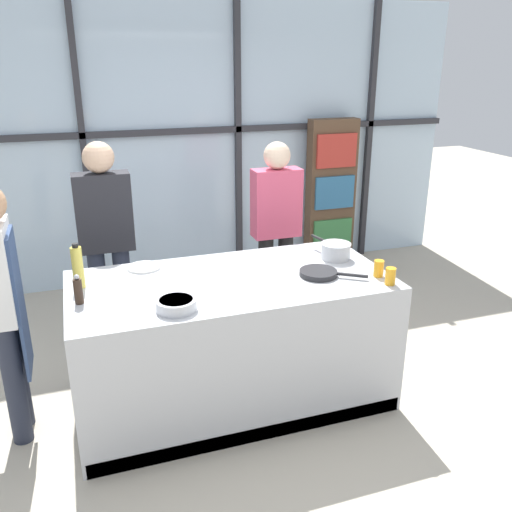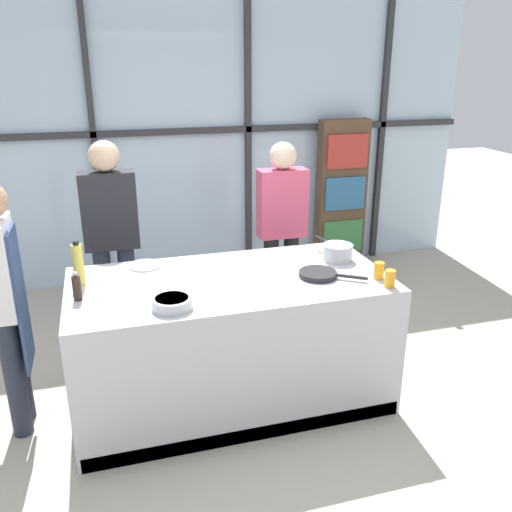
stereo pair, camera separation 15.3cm
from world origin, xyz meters
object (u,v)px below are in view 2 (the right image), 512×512
spectator_far_left (111,233)px  pepper_grinder (77,287)px  mixing_bowl (172,302)px  oil_bottle (78,264)px  juice_glass_far (379,271)px  chef (4,294)px  frying_pan (319,274)px  saucepan (337,252)px  white_plate (145,265)px  juice_glass_near (390,279)px  spectator_center_left (282,223)px

spectator_far_left → pepper_grinder: 1.12m
mixing_bowl → oil_bottle: oil_bottle is taller
spectator_far_left → juice_glass_far: bearing=141.6°
spectator_far_left → pepper_grinder: bearing=77.9°
spectator_far_left → oil_bottle: 0.88m
chef → juice_glass_far: bearing=81.7°
pepper_grinder → juice_glass_far: 1.87m
pepper_grinder → spectator_far_left: bearing=77.9°
spectator_far_left → oil_bottle: size_ratio=5.79×
spectator_far_left → frying_pan: spectator_far_left is taller
spectator_far_left → saucepan: 1.75m
mixing_bowl → oil_bottle: bearing=134.9°
chef → white_plate: size_ratio=7.09×
white_plate → spectator_far_left: bearing=106.9°
frying_pan → pepper_grinder: (-1.50, 0.06, 0.06)m
juice_glass_near → juice_glass_far: 0.14m
spectator_far_left → mixing_bowl: 1.38m
chef → white_plate: 0.90m
frying_pan → white_plate: size_ratio=1.75×
spectator_center_left → saucepan: spectator_center_left is taller
frying_pan → oil_bottle: size_ratio=1.38×
spectator_center_left → chef: bearing=24.9°
spectator_center_left → pepper_grinder: (-1.63, -1.09, 0.06)m
pepper_grinder → juice_glass_near: pepper_grinder is taller
spectator_center_left → juice_glass_far: size_ratio=14.55×
saucepan → white_plate: bearing=169.3°
spectator_far_left → frying_pan: 1.71m
frying_pan → pepper_grinder: pepper_grinder is taller
saucepan → pepper_grinder: bearing=-173.6°
white_plate → chef: bearing=-160.2°
juice_glass_near → white_plate: bearing=151.4°
frying_pan → oil_bottle: bearing=168.4°
chef → oil_bottle: bearing=104.0°
pepper_grinder → frying_pan: bearing=-2.4°
oil_bottle → pepper_grinder: bearing=-92.4°
spectator_center_left → oil_bottle: spectator_center_left is taller
chef → frying_pan: bearing=84.1°
chef → spectator_far_left: 1.16m
spectator_center_left → frying_pan: bearing=83.4°
frying_pan → mixing_bowl: mixing_bowl is taller
juice_glass_near → pepper_grinder: bearing=169.8°
mixing_bowl → juice_glass_near: bearing=-3.0°
spectator_center_left → pepper_grinder: spectator_center_left is taller
spectator_far_left → juice_glass_near: size_ratio=15.17×
white_plate → juice_glass_near: (1.43, -0.78, 0.05)m
pepper_grinder → juice_glass_near: bearing=-10.2°
spectator_center_left → juice_glass_near: spectator_center_left is taller
spectator_center_left → pepper_grinder: size_ratio=8.83×
spectator_center_left → oil_bottle: bearing=27.6°
chef → saucepan: 2.16m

